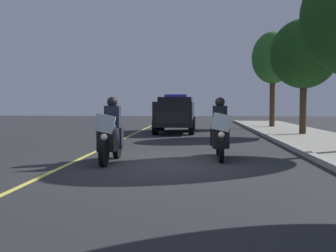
{
  "coord_description": "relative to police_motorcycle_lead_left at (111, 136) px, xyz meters",
  "views": [
    {
      "loc": [
        9.63,
        0.85,
        1.52
      ],
      "look_at": [
        -1.35,
        0.0,
        0.9
      ],
      "focal_mm": 41.37,
      "sensor_mm": 36.0,
      "label": 1
    }
  ],
  "objects": [
    {
      "name": "ground_plane",
      "position": [
        0.34,
        1.42,
        -0.7
      ],
      "size": [
        80.0,
        80.0,
        0.0
      ],
      "primitive_type": "plane",
      "color": "#28282B"
    },
    {
      "name": "curb_strip",
      "position": [
        0.34,
        5.46,
        -0.62
      ],
      "size": [
        48.0,
        0.24,
        0.15
      ],
      "primitive_type": "cube",
      "color": "#9E9B93",
      "rests_on": "ground"
    },
    {
      "name": "lane_stripe_center",
      "position": [
        0.34,
        -1.0,
        -0.7
      ],
      "size": [
        48.0,
        0.12,
        0.01
      ],
      "primitive_type": "cube",
      "color": "#E0D14C",
      "rests_on": "ground"
    },
    {
      "name": "police_motorcycle_lead_left",
      "position": [
        0.0,
        0.0,
        0.0
      ],
      "size": [
        2.14,
        0.56,
        1.72
      ],
      "color": "black",
      "rests_on": "ground"
    },
    {
      "name": "police_motorcycle_lead_right",
      "position": [
        -0.91,
        2.89,
        0.0
      ],
      "size": [
        2.14,
        0.56,
        1.72
      ],
      "color": "black",
      "rests_on": "ground"
    },
    {
      "name": "police_suv",
      "position": [
        -10.81,
        1.07,
        0.37
      ],
      "size": [
        4.92,
        2.11,
        2.05
      ],
      "color": "black",
      "rests_on": "ground"
    },
    {
      "name": "tree_far_back",
      "position": [
        -9.07,
        7.31,
        3.21
      ],
      "size": [
        3.18,
        3.18,
        5.49
      ],
      "color": "#42301E",
      "rests_on": "sidewalk_strip"
    },
    {
      "name": "tree_behind_suv",
      "position": [
        -15.25,
        7.01,
        3.74
      ],
      "size": [
        2.66,
        2.66,
        6.02
      ],
      "color": "#42301E",
      "rests_on": "sidewalk_strip"
    }
  ]
}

